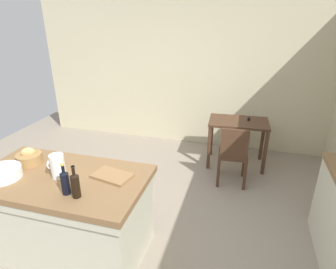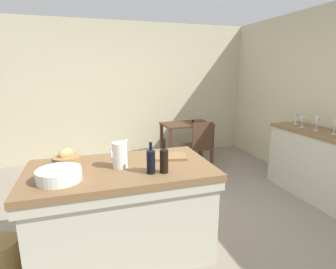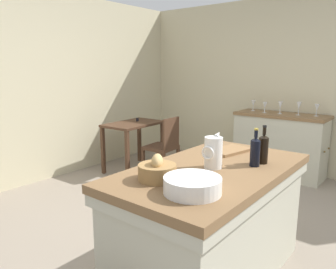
% 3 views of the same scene
% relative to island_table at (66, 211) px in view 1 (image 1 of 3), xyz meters
% --- Properties ---
extents(ground_plane, '(6.76, 6.76, 0.00)m').
position_rel_island_table_xyz_m(ground_plane, '(0.44, 0.44, -0.47)').
color(ground_plane, gray).
extents(wall_back, '(5.32, 0.12, 2.60)m').
position_rel_island_table_xyz_m(wall_back, '(0.44, 3.04, 0.83)').
color(wall_back, beige).
rests_on(wall_back, ground).
extents(island_table, '(1.62, 0.89, 0.87)m').
position_rel_island_table_xyz_m(island_table, '(0.00, 0.00, 0.00)').
color(island_table, brown).
rests_on(island_table, ground).
extents(writing_desk, '(0.93, 0.61, 0.80)m').
position_rel_island_table_xyz_m(writing_desk, '(1.54, 2.33, 0.15)').
color(writing_desk, '#472D1E').
rests_on(writing_desk, ground).
extents(wooden_chair, '(0.43, 0.43, 0.89)m').
position_rel_island_table_xyz_m(wooden_chair, '(1.51, 1.70, 0.01)').
color(wooden_chair, '#472D1E').
rests_on(wooden_chair, ground).
extents(pitcher, '(0.17, 0.13, 0.27)m').
position_rel_island_table_xyz_m(pitcher, '(-0.01, -0.01, 0.52)').
color(pitcher, white).
rests_on(pitcher, island_table).
extents(wash_bowl, '(0.34, 0.34, 0.10)m').
position_rel_island_table_xyz_m(wash_bowl, '(-0.49, -0.17, 0.45)').
color(wash_bowl, white).
rests_on(wash_bowl, island_table).
extents(bread_basket, '(0.25, 0.25, 0.17)m').
position_rel_island_table_xyz_m(bread_basket, '(-0.45, 0.14, 0.46)').
color(bread_basket, olive).
rests_on(bread_basket, island_table).
extents(cutting_board, '(0.39, 0.29, 0.02)m').
position_rel_island_table_xyz_m(cutting_board, '(0.47, 0.12, 0.41)').
color(cutting_board, olive).
rests_on(cutting_board, island_table).
extents(wine_bottle_dark, '(0.07, 0.07, 0.29)m').
position_rel_island_table_xyz_m(wine_bottle_dark, '(0.33, -0.24, 0.52)').
color(wine_bottle_dark, black).
rests_on(wine_bottle_dark, island_table).
extents(wine_bottle_amber, '(0.07, 0.07, 0.28)m').
position_rel_island_table_xyz_m(wine_bottle_amber, '(0.22, -0.22, 0.51)').
color(wine_bottle_amber, black).
rests_on(wine_bottle_amber, island_table).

